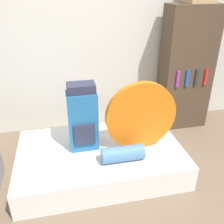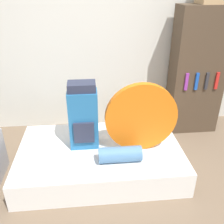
{
  "view_description": "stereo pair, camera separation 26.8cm",
  "coord_description": "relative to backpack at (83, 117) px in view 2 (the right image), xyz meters",
  "views": [
    {
      "loc": [
        -0.45,
        -1.64,
        1.98
      ],
      "look_at": [
        0.05,
        0.69,
        0.75
      ],
      "focal_mm": 40.0,
      "sensor_mm": 36.0,
      "label": 1
    },
    {
      "loc": [
        -0.19,
        -1.68,
        1.98
      ],
      "look_at": [
        0.05,
        0.69,
        0.75
      ],
      "focal_mm": 40.0,
      "sensor_mm": 36.0,
      "label": 2
    }
  ],
  "objects": [
    {
      "name": "wall_back",
      "position": [
        0.26,
        1.07,
        0.62
      ],
      "size": [
        8.0,
        0.05,
        2.6
      ],
      "color": "silver",
      "rests_on": "ground_plane"
    },
    {
      "name": "bed",
      "position": [
        0.17,
        -0.07,
        -0.53
      ],
      "size": [
        1.86,
        1.14,
        0.3
      ],
      "color": "white",
      "rests_on": "ground_plane"
    },
    {
      "name": "tent_bag",
      "position": [
        0.62,
        -0.12,
        0.02
      ],
      "size": [
        0.79,
        0.07,
        0.79
      ],
      "color": "orange",
      "rests_on": "bed"
    },
    {
      "name": "ground_plane",
      "position": [
        0.26,
        -0.76,
        -0.68
      ],
      "size": [
        16.0,
        16.0,
        0.0
      ],
      "primitive_type": "plane",
      "color": "brown"
    },
    {
      "name": "backpack",
      "position": [
        0.0,
        0.0,
        0.0
      ],
      "size": [
        0.32,
        0.24,
        0.77
      ],
      "color": "#23669E",
      "rests_on": "bed"
    },
    {
      "name": "bookshelf",
      "position": [
        1.59,
        0.77,
        0.2
      ],
      "size": [
        0.71,
        0.38,
        1.76
      ],
      "color": "#473828",
      "rests_on": "ground_plane"
    },
    {
      "name": "sleeping_roll",
      "position": [
        0.37,
        -0.34,
        -0.29
      ],
      "size": [
        0.45,
        0.17,
        0.17
      ],
      "color": "teal",
      "rests_on": "bed"
    }
  ]
}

